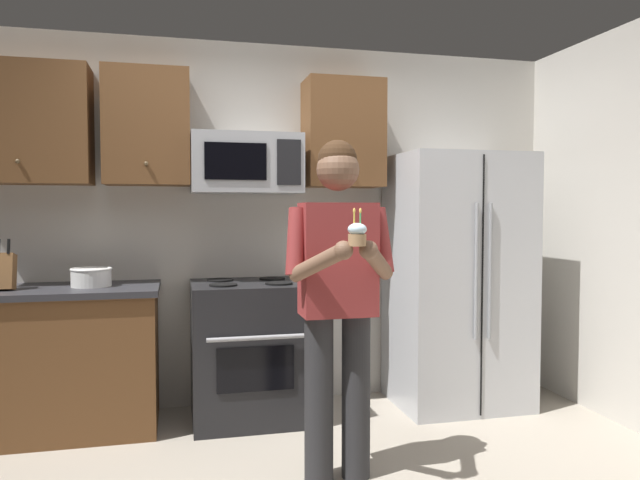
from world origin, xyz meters
TOP-DOWN VIEW (x-y plane):
  - wall_back at (0.00, 1.75)m, footprint 4.40×0.10m
  - oven_range at (-0.15, 1.36)m, footprint 0.76×0.70m
  - microwave at (-0.15, 1.48)m, footprint 0.74×0.41m
  - refrigerator at (1.35, 1.32)m, footprint 0.90×0.75m
  - cabinet_row_upper at (-0.72, 1.53)m, footprint 2.78×0.36m
  - counter_left at (-1.45, 1.38)m, footprint 1.44×0.66m
  - knife_block at (-1.66, 1.33)m, footprint 0.16×0.15m
  - bowl_large_white at (-1.15, 1.39)m, footprint 0.25×0.25m
  - person at (0.19, 0.33)m, footprint 0.60×0.48m
  - cupcake at (0.19, -0.00)m, footprint 0.09×0.09m

SIDE VIEW (x-z plane):
  - oven_range at x=-0.15m, z-range 0.00..0.93m
  - counter_left at x=-1.45m, z-range 0.00..0.92m
  - refrigerator at x=1.35m, z-range 0.00..1.80m
  - bowl_large_white at x=-1.15m, z-range 0.92..1.04m
  - person at x=0.19m, z-range 0.11..1.88m
  - knife_block at x=-1.66m, z-range 0.87..1.19m
  - cupcake at x=0.19m, z-range 1.21..1.38m
  - wall_back at x=0.00m, z-range 0.00..2.60m
  - microwave at x=-0.15m, z-range 1.52..1.92m
  - cabinet_row_upper at x=-0.72m, z-range 1.57..2.33m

